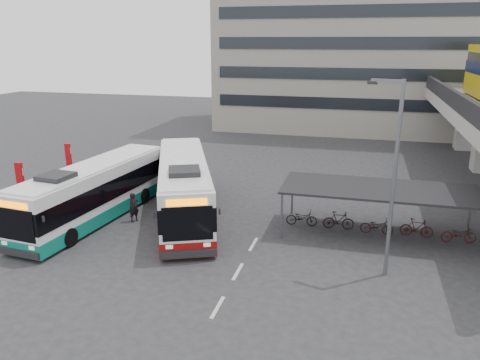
% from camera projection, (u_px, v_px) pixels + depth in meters
% --- Properties ---
extents(ground, '(120.00, 120.00, 0.00)m').
position_uv_depth(ground, '(206.00, 239.00, 24.15)').
color(ground, '#28282B').
rests_on(ground, ground).
extents(bike_shelter, '(10.00, 4.00, 2.54)m').
position_uv_depth(bike_shelter, '(378.00, 207.00, 24.41)').
color(bike_shelter, '#595B60').
rests_on(bike_shelter, ground).
extents(office_block, '(30.00, 15.00, 25.00)m').
position_uv_depth(office_block, '(358.00, 16.00, 52.44)').
color(office_block, gray).
rests_on(office_block, ground).
extents(road_markings, '(0.15, 7.60, 0.01)m').
position_uv_depth(road_markings, '(238.00, 272.00, 20.76)').
color(road_markings, beige).
rests_on(road_markings, ground).
extents(bus_main, '(7.29, 12.40, 3.65)m').
position_uv_depth(bus_main, '(184.00, 187.00, 27.02)').
color(bus_main, white).
rests_on(bus_main, ground).
extents(bus_teal, '(3.60, 11.76, 3.42)m').
position_uv_depth(bus_teal, '(95.00, 192.00, 26.54)').
color(bus_teal, white).
rests_on(bus_teal, ground).
extents(pedestrian, '(0.67, 0.73, 1.68)m').
position_uv_depth(pedestrian, '(134.00, 207.00, 26.31)').
color(pedestrian, black).
rests_on(pedestrian, ground).
extents(lamp_post, '(1.45, 0.55, 8.42)m').
position_uv_depth(lamp_post, '(392.00, 169.00, 19.17)').
color(lamp_post, '#595B60').
rests_on(lamp_post, ground).
extents(sign_totem_mid, '(0.54, 0.19, 2.47)m').
position_uv_depth(sign_totem_mid, '(20.00, 181.00, 29.77)').
color(sign_totem_mid, '#A90A10').
rests_on(sign_totem_mid, ground).
extents(sign_totem_north, '(0.49, 0.15, 2.27)m').
position_uv_depth(sign_totem_north, '(69.00, 158.00, 36.09)').
color(sign_totem_north, '#A90A10').
rests_on(sign_totem_north, ground).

